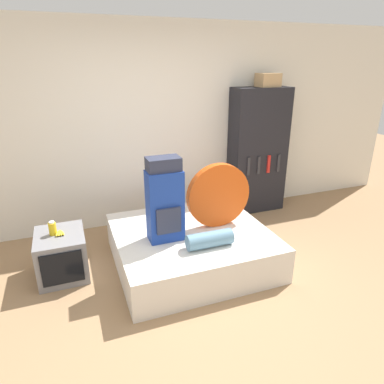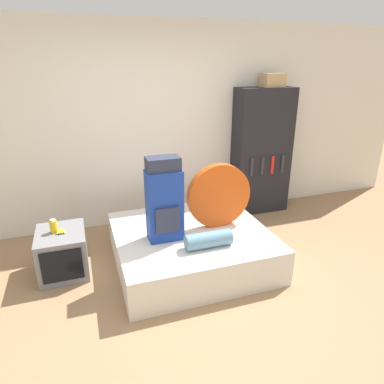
# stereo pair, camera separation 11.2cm
# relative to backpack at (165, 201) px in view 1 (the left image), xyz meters

# --- Properties ---
(ground_plane) EXTENTS (16.00, 16.00, 0.00)m
(ground_plane) POSITION_rel_backpack_xyz_m (0.20, -0.76, -0.80)
(ground_plane) COLOR #997551
(wall_back) EXTENTS (8.00, 0.05, 2.60)m
(wall_back) POSITION_rel_backpack_xyz_m (0.20, 1.33, 0.50)
(wall_back) COLOR silver
(wall_back) RESTS_ON ground_plane
(bed) EXTENTS (1.62, 1.51, 0.38)m
(bed) POSITION_rel_backpack_xyz_m (0.30, 0.07, -0.61)
(bed) COLOR silver
(bed) RESTS_ON ground_plane
(backpack) EXTENTS (0.35, 0.25, 0.87)m
(backpack) POSITION_rel_backpack_xyz_m (0.00, 0.00, 0.00)
(backpack) COLOR navy
(backpack) RESTS_ON bed
(tent_bag) EXTENTS (0.72, 0.09, 0.72)m
(tent_bag) POSITION_rel_backpack_xyz_m (0.63, 0.10, -0.06)
(tent_bag) COLOR #D14C14
(tent_bag) RESTS_ON bed
(sleeping_roll) EXTENTS (0.47, 0.16, 0.16)m
(sleeping_roll) POSITION_rel_backpack_xyz_m (0.36, -0.31, -0.34)
(sleeping_roll) COLOR #5B849E
(sleeping_roll) RESTS_ON bed
(television) EXTENTS (0.48, 0.59, 0.47)m
(television) POSITION_rel_backpack_xyz_m (-1.04, 0.31, -0.57)
(television) COLOR gray
(television) RESTS_ON ground_plane
(canister) EXTENTS (0.07, 0.07, 0.15)m
(canister) POSITION_rel_backpack_xyz_m (-1.09, 0.33, -0.27)
(canister) COLOR gold
(canister) RESTS_ON television
(banana_bunch) EXTENTS (0.10, 0.13, 0.03)m
(banana_bunch) POSITION_rel_backpack_xyz_m (-1.03, 0.32, -0.32)
(banana_bunch) COLOR yellow
(banana_bunch) RESTS_ON television
(bookshelf) EXTENTS (0.81, 0.36, 1.78)m
(bookshelf) POSITION_rel_backpack_xyz_m (1.72, 1.12, 0.09)
(bookshelf) COLOR black
(bookshelf) RESTS_ON ground_plane
(cardboard_box) EXTENTS (0.29, 0.23, 0.18)m
(cardboard_box) POSITION_rel_backpack_xyz_m (1.80, 1.11, 1.07)
(cardboard_box) COLOR tan
(cardboard_box) RESTS_ON bookshelf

